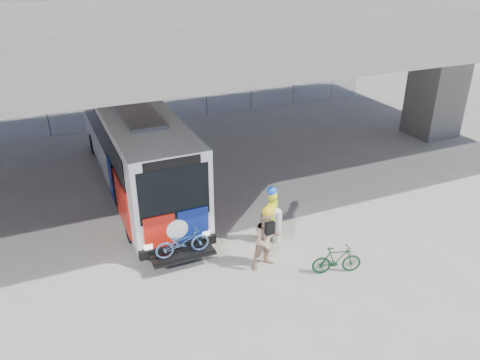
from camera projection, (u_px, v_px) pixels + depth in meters
ground at (218, 221)px, 17.28m from camera, size 160.00×160.00×0.00m
bus at (132, 137)px, 19.27m from camera, size 2.67×12.90×3.69m
overpass at (176, 23)px, 17.70m from camera, size 40.00×16.00×7.95m
chainlink_fence at (140, 100)px, 26.52m from camera, size 30.00×0.06×30.00m
bollard at (277, 224)px, 15.83m from camera, size 0.33×0.33×1.26m
cyclist_hivis at (271, 215)px, 15.69m from camera, size 0.78×0.61×2.09m
cyclist_tan at (267, 239)px, 14.40m from camera, size 1.01×0.82×2.15m
bike_parked at (337, 260)px, 14.32m from camera, size 1.61×0.87×0.93m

